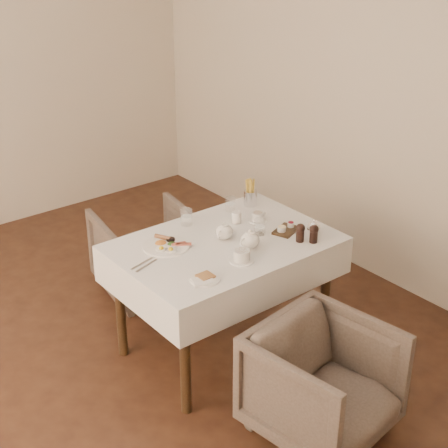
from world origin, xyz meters
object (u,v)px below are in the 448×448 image
armchair_near (323,383)px  breakfast_plate (166,245)px  table (224,259)px  teapot_centre (224,230)px  armchair_far (147,252)px

armchair_near → breakfast_plate: size_ratio=2.46×
table → teapot_centre: (0.02, 0.03, 0.17)m
armchair_far → armchair_near: bearing=97.0°
table → armchair_near: size_ratio=1.88×
armchair_near → teapot_centre: bearing=77.4°
breakfast_plate → teapot_centre: size_ratio=1.91×
armchair_far → breakfast_plate: bearing=76.3°
armchair_far → breakfast_plate: breakfast_plate is taller
table → breakfast_plate: size_ratio=4.64×
breakfast_plate → table: bearing=-29.8°
armchair_near → armchair_far: 1.81m
armchair_near → breakfast_plate: breakfast_plate is taller
table → breakfast_plate: 0.37m
armchair_near → breakfast_plate: bearing=95.2°
table → teapot_centre: size_ratio=8.84×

